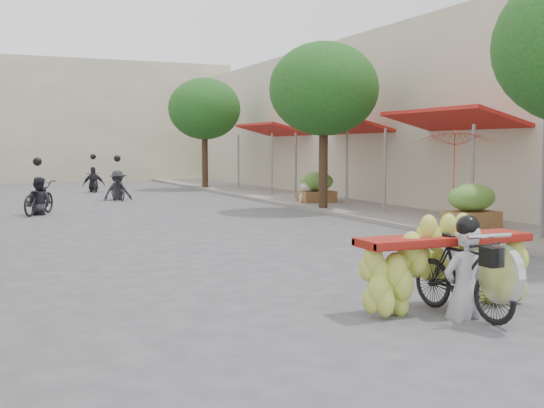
{
  "coord_description": "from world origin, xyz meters",
  "views": [
    {
      "loc": [
        -4.49,
        -4.82,
        2.02
      ],
      "look_at": [
        -0.14,
        5.22,
        1.1
      ],
      "focal_mm": 45.0,
      "sensor_mm": 36.0,
      "label": 1
    }
  ],
  "objects": [
    {
      "name": "ground",
      "position": [
        0.0,
        0.0,
        0.0
      ],
      "size": [
        120.0,
        120.0,
        0.0
      ],
      "primitive_type": "plane",
      "color": "#555459",
      "rests_on": "ground"
    },
    {
      "name": "sidewalk_right",
      "position": [
        7.0,
        15.0,
        0.06
      ],
      "size": [
        4.0,
        60.0,
        0.12
      ],
      "primitive_type": "cube",
      "color": "gray",
      "rests_on": "ground"
    },
    {
      "name": "shophouse_row_right",
      "position": [
        11.99,
        14.0,
        3.0
      ],
      "size": [
        9.77,
        40.0,
        6.0
      ],
      "color": "#BEB59E",
      "rests_on": "ground"
    },
    {
      "name": "far_building",
      "position": [
        0.0,
        38.0,
        3.5
      ],
      "size": [
        20.0,
        6.0,
        7.0
      ],
      "primitive_type": "cube",
      "color": "beige",
      "rests_on": "ground"
    },
    {
      "name": "street_tree_mid",
      "position": [
        5.4,
        14.0,
        3.78
      ],
      "size": [
        3.4,
        3.4,
        5.25
      ],
      "color": "#3A2719",
      "rests_on": "ground"
    },
    {
      "name": "street_tree_far",
      "position": [
        5.4,
        26.0,
        3.78
      ],
      "size": [
        3.4,
        3.4,
        5.25
      ],
      "color": "#3A2719",
      "rests_on": "ground"
    },
    {
      "name": "produce_crate_mid",
      "position": [
        6.2,
        8.0,
        0.71
      ],
      "size": [
        1.2,
        0.88,
        1.16
      ],
      "color": "brown",
      "rests_on": "ground"
    },
    {
      "name": "produce_crate_far",
      "position": [
        6.2,
        16.0,
        0.71
      ],
      "size": [
        1.2,
        0.88,
        1.16
      ],
      "color": "brown",
      "rests_on": "ground"
    },
    {
      "name": "banana_motorbike",
      "position": [
        0.79,
        1.77,
        0.69
      ],
      "size": [
        2.31,
        1.83,
        2.04
      ],
      "color": "black",
      "rests_on": "ground"
    },
    {
      "name": "market_umbrella",
      "position": [
        5.77,
        8.1,
        2.45
      ],
      "size": [
        2.43,
        2.43,
        1.69
      ],
      "rotation": [
        0.0,
        0.0,
        -0.39
      ],
      "color": "#A62A16",
      "rests_on": "ground"
    },
    {
      "name": "pedestrian",
      "position": [
        5.78,
        15.94,
        0.89
      ],
      "size": [
        0.85,
        0.63,
        1.54
      ],
      "rotation": [
        0.0,
        0.0,
        3.39
      ],
      "color": "silver",
      "rests_on": "ground"
    },
    {
      "name": "bg_motorbike_a",
      "position": [
        -2.85,
        16.43,
        0.73
      ],
      "size": [
        1.44,
        1.88,
        1.95
      ],
      "color": "black",
      "rests_on": "ground"
    },
    {
      "name": "bg_motorbike_b",
      "position": [
        0.36,
        21.04,
        0.84
      ],
      "size": [
        1.1,
        1.77,
        1.95
      ],
      "color": "black",
      "rests_on": "ground"
    },
    {
      "name": "bg_motorbike_c",
      "position": [
        0.25,
        26.11,
        0.82
      ],
      "size": [
        1.01,
        1.52,
        1.95
      ],
      "color": "black",
      "rests_on": "ground"
    }
  ]
}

